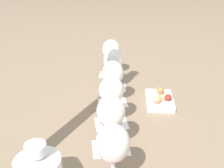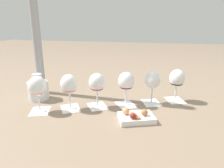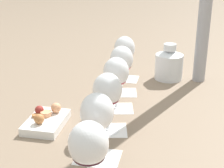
% 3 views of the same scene
% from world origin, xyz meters
% --- Properties ---
extents(ground_plane, '(8.00, 8.00, 0.00)m').
position_xyz_m(ground_plane, '(0.00, 0.00, 0.00)').
color(ground_plane, '#7F6B56').
extents(tasting_card_0, '(0.13, 0.14, 0.00)m').
position_xyz_m(tasting_card_0, '(-0.34, -0.17, 0.00)').
color(tasting_card_0, white).
rests_on(tasting_card_0, ground_plane).
extents(tasting_card_1, '(0.14, 0.15, 0.00)m').
position_xyz_m(tasting_card_1, '(-0.21, -0.10, 0.00)').
color(tasting_card_1, white).
rests_on(tasting_card_1, ground_plane).
extents(tasting_card_2, '(0.14, 0.15, 0.00)m').
position_xyz_m(tasting_card_2, '(-0.08, -0.03, 0.00)').
color(tasting_card_2, white).
rests_on(tasting_card_2, ground_plane).
extents(tasting_card_3, '(0.14, 0.15, 0.00)m').
position_xyz_m(tasting_card_3, '(0.07, 0.03, 0.00)').
color(tasting_card_3, white).
rests_on(tasting_card_3, ground_plane).
extents(tasting_card_4, '(0.13, 0.14, 0.00)m').
position_xyz_m(tasting_card_4, '(0.20, 0.09, 0.00)').
color(tasting_card_4, white).
rests_on(tasting_card_4, ground_plane).
extents(wine_glass_0, '(0.09, 0.09, 0.18)m').
position_xyz_m(wine_glass_0, '(-0.34, -0.17, 0.13)').
color(wine_glass_0, white).
rests_on(wine_glass_0, tasting_card_0).
extents(wine_glass_1, '(0.09, 0.09, 0.18)m').
position_xyz_m(wine_glass_1, '(-0.21, -0.10, 0.13)').
color(wine_glass_1, white).
rests_on(wine_glass_1, tasting_card_1).
extents(wine_glass_2, '(0.09, 0.09, 0.18)m').
position_xyz_m(wine_glass_2, '(-0.08, -0.03, 0.13)').
color(wine_glass_2, white).
rests_on(wine_glass_2, tasting_card_2).
extents(wine_glass_3, '(0.09, 0.09, 0.18)m').
position_xyz_m(wine_glass_3, '(0.07, 0.03, 0.13)').
color(wine_glass_3, white).
rests_on(wine_glass_3, tasting_card_3).
extents(wine_glass_4, '(0.09, 0.09, 0.18)m').
position_xyz_m(wine_glass_4, '(0.20, 0.09, 0.13)').
color(wine_glass_4, white).
rests_on(wine_glass_4, tasting_card_4).
extents(wine_glass_5, '(0.09, 0.09, 0.18)m').
position_xyz_m(wine_glass_5, '(0.33, 0.16, 0.13)').
color(wine_glass_5, white).
rests_on(wine_glass_5, tasting_card_5).
extents(ceramic_vase, '(0.12, 0.12, 0.15)m').
position_xyz_m(ceramic_vase, '(-0.45, -0.01, 0.07)').
color(ceramic_vase, silver).
rests_on(ceramic_vase, ground_plane).
extents(snack_dish, '(0.19, 0.16, 0.06)m').
position_xyz_m(snack_dish, '(0.15, -0.15, 0.02)').
color(snack_dish, white).
rests_on(snack_dish, ground_plane).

